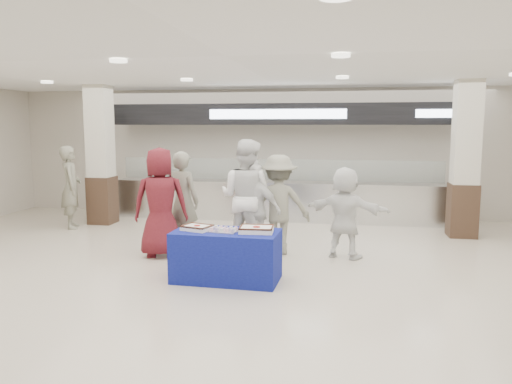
% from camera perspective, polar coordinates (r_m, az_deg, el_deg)
% --- Properties ---
extents(ground, '(14.00, 14.00, 0.00)m').
position_cam_1_polar(ground, '(7.12, -3.33, -11.19)').
color(ground, beige).
rests_on(ground, ground).
extents(serving_line, '(8.70, 0.85, 2.80)m').
position_cam_1_polar(serving_line, '(12.11, 2.58, 2.26)').
color(serving_line, silver).
rests_on(serving_line, ground).
extents(column_left, '(0.55, 0.55, 3.20)m').
position_cam_1_polar(column_left, '(12.14, -17.32, 3.69)').
color(column_left, '#332117').
rests_on(column_left, ground).
extents(column_right, '(0.55, 0.55, 3.20)m').
position_cam_1_polar(column_right, '(11.05, 22.77, 3.08)').
color(column_right, '#332117').
rests_on(column_right, ground).
extents(display_table, '(1.58, 0.84, 0.75)m').
position_cam_1_polar(display_table, '(7.46, -3.40, -7.29)').
color(display_table, navy).
rests_on(display_table, ground).
extents(sheet_cake_left, '(0.48, 0.42, 0.09)m').
position_cam_1_polar(sheet_cake_left, '(7.47, -6.75, -4.01)').
color(sheet_cake_left, white).
rests_on(sheet_cake_left, display_table).
extents(sheet_cake_right, '(0.50, 0.40, 0.10)m').
position_cam_1_polar(sheet_cake_right, '(7.27, 0.06, -4.23)').
color(sheet_cake_right, white).
rests_on(sheet_cake_right, display_table).
extents(cupcake_tray, '(0.44, 0.36, 0.07)m').
position_cam_1_polar(cupcake_tray, '(7.33, -3.69, -4.29)').
color(cupcake_tray, silver).
rests_on(cupcake_tray, display_table).
extents(civilian_maroon, '(1.07, 0.84, 1.92)m').
position_cam_1_polar(civilian_maroon, '(8.85, -10.85, -1.17)').
color(civilian_maroon, maroon).
rests_on(civilian_maroon, ground).
extents(soldier_a, '(0.77, 0.63, 1.83)m').
position_cam_1_polar(soldier_a, '(9.30, -8.35, -0.99)').
color(soldier_a, gray).
rests_on(soldier_a, ground).
extents(chef_tall, '(1.17, 1.01, 2.05)m').
position_cam_1_polar(chef_tall, '(8.87, -1.14, -0.58)').
color(chef_tall, white).
rests_on(chef_tall, ground).
extents(chef_short, '(1.03, 0.68, 1.63)m').
position_cam_1_polar(chef_short, '(8.77, 0.01, -2.08)').
color(chef_short, white).
rests_on(chef_short, ground).
extents(soldier_b, '(1.26, 0.89, 1.78)m').
position_cam_1_polar(soldier_b, '(8.91, 2.58, -1.44)').
color(soldier_b, gray).
rests_on(soldier_b, ground).
extents(civilian_white, '(1.55, 0.92, 1.60)m').
position_cam_1_polar(civilian_white, '(8.75, 10.14, -2.33)').
color(civilian_white, white).
rests_on(civilian_white, ground).
extents(soldier_bg, '(0.71, 0.80, 1.84)m').
position_cam_1_polar(soldier_bg, '(11.85, -20.39, 0.52)').
color(soldier_bg, gray).
rests_on(soldier_bg, ground).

